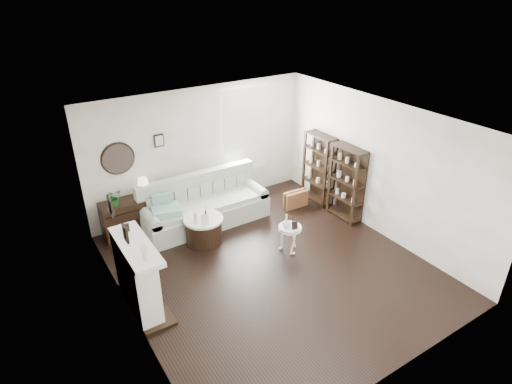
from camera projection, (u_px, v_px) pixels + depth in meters
room at (231, 133)px, 9.36m from camera, size 5.50×5.50×5.50m
fireplace at (138, 278)px, 6.58m from camera, size 0.50×1.40×1.84m
shelf_unit_far at (319, 168)px, 9.63m from camera, size 0.30×0.80×1.60m
shelf_unit_near at (347, 183)px, 8.95m from camera, size 0.30×0.80×1.60m
sofa at (204, 208)px, 8.97m from camera, size 2.64×0.92×1.03m
quilt at (166, 211)px, 8.34m from camera, size 0.64×0.56×0.14m
suitcase at (296, 199)px, 9.62m from camera, size 0.57×0.21×0.38m
dresser at (131, 217)px, 8.56m from camera, size 1.13×0.48×0.75m
table_lamp at (143, 187)px, 8.45m from camera, size 0.32×0.32×0.40m
potted_plant at (113, 198)px, 8.14m from camera, size 0.37×0.35×0.33m
drum_table at (204, 230)px, 8.33m from camera, size 0.77×0.77×0.53m
pedestal_table at (290, 228)px, 7.96m from camera, size 0.44×0.44×0.53m
eiffel_drum at (206, 212)px, 8.24m from camera, size 0.12×0.12×0.18m
bottle_drum at (196, 217)px, 7.99m from camera, size 0.06×0.06×0.27m
card_frame_drum at (205, 219)px, 7.99m from camera, size 0.15×0.09×0.19m
eiffel_ped at (293, 220)px, 7.97m from camera, size 0.11×0.11×0.18m
flask_ped at (286, 221)px, 7.86m from camera, size 0.14×0.14×0.27m
card_frame_ped at (295, 225)px, 7.83m from camera, size 0.12×0.07×0.15m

